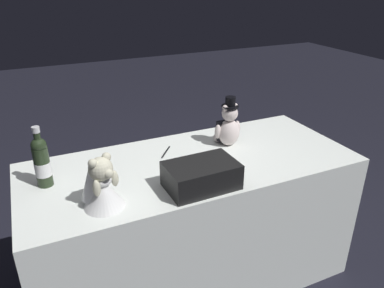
{
  "coord_description": "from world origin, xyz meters",
  "views": [
    {
      "loc": [
        0.7,
        1.53,
        1.64
      ],
      "look_at": [
        0.0,
        0.0,
        0.86
      ],
      "focal_mm": 34.9,
      "sensor_mm": 36.0,
      "label": 1
    }
  ],
  "objects": [
    {
      "name": "teddy_bear_groom",
      "position": [
        -0.27,
        -0.11,
        0.86
      ],
      "size": [
        0.16,
        0.14,
        0.28
      ],
      "color": "silver",
      "rests_on": "reception_table"
    },
    {
      "name": "signing_pen",
      "position": [
        0.09,
        -0.15,
        0.76
      ],
      "size": [
        0.1,
        0.12,
        0.01
      ],
      "color": "black",
      "rests_on": "reception_table"
    },
    {
      "name": "ground_plane",
      "position": [
        0.0,
        0.0,
        0.0
      ],
      "size": [
        12.0,
        12.0,
        0.0
      ],
      "primitive_type": "plane",
      "color": "black"
    },
    {
      "name": "reception_table",
      "position": [
        0.0,
        0.0,
        0.38
      ],
      "size": [
        1.69,
        0.72,
        0.76
      ],
      "primitive_type": "cube",
      "color": "white",
      "rests_on": "ground_plane"
    },
    {
      "name": "teddy_bear_bride",
      "position": [
        0.5,
        0.19,
        0.85
      ],
      "size": [
        0.21,
        0.23,
        0.23
      ],
      "color": "white",
      "rests_on": "reception_table"
    },
    {
      "name": "champagne_bottle",
      "position": [
        0.7,
        -0.07,
        0.88
      ],
      "size": [
        0.07,
        0.07,
        0.29
      ],
      "color": "#24321D",
      "rests_on": "reception_table"
    },
    {
      "name": "gift_case_black",
      "position": [
        0.06,
        0.24,
        0.82
      ],
      "size": [
        0.32,
        0.21,
        0.12
      ],
      "color": "black",
      "rests_on": "reception_table"
    }
  ]
}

